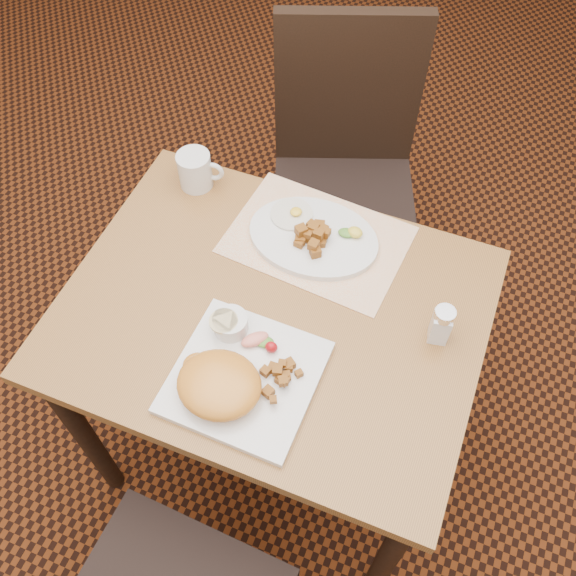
# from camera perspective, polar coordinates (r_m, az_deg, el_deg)

# --- Properties ---
(ground) EXTENTS (8.00, 8.00, 0.00)m
(ground) POSITION_cam_1_polar(r_m,az_deg,el_deg) (2.05, -1.00, -13.20)
(ground) COLOR black
(ground) RESTS_ON ground
(table) EXTENTS (0.90, 0.70, 0.75)m
(table) POSITION_cam_1_polar(r_m,az_deg,el_deg) (1.48, -1.36, -4.20)
(table) COLOR #99642F
(table) RESTS_ON ground
(chair_far) EXTENTS (0.54, 0.55, 0.97)m
(chair_far) POSITION_cam_1_polar(r_m,az_deg,el_deg) (1.96, 5.07, 10.87)
(chair_far) COLOR black
(chair_far) RESTS_ON ground
(placemat) EXTENTS (0.42, 0.31, 0.00)m
(placemat) POSITION_cam_1_polar(r_m,az_deg,el_deg) (1.49, 2.60, 4.31)
(placemat) COLOR white
(placemat) RESTS_ON table
(plate_square) EXTENTS (0.29, 0.29, 0.02)m
(plate_square) POSITION_cam_1_polar(r_m,az_deg,el_deg) (1.30, -3.84, -7.90)
(plate_square) COLOR silver
(plate_square) RESTS_ON table
(plate_oval) EXTENTS (0.31, 0.23, 0.02)m
(plate_oval) POSITION_cam_1_polar(r_m,az_deg,el_deg) (1.48, 2.27, 4.52)
(plate_oval) COLOR silver
(plate_oval) RESTS_ON placemat
(hollandaise_mound) EXTENTS (0.18, 0.15, 0.06)m
(hollandaise_mound) POSITION_cam_1_polar(r_m,az_deg,el_deg) (1.25, -6.20, -8.53)
(hollandaise_mound) COLOR orange
(hollandaise_mound) RESTS_ON plate_square
(ramekin) EXTENTS (0.08, 0.07, 0.04)m
(ramekin) POSITION_cam_1_polar(r_m,az_deg,el_deg) (1.32, -5.19, -3.16)
(ramekin) COLOR silver
(ramekin) RESTS_ON plate_square
(garnish_sq) EXTENTS (0.09, 0.06, 0.03)m
(garnish_sq) POSITION_cam_1_polar(r_m,az_deg,el_deg) (1.31, -2.44, -4.78)
(garnish_sq) COLOR #387223
(garnish_sq) RESTS_ON plate_square
(fried_egg) EXTENTS (0.10, 0.10, 0.02)m
(fried_egg) POSITION_cam_1_polar(r_m,az_deg,el_deg) (1.51, 0.38, 6.61)
(fried_egg) COLOR white
(fried_egg) RESTS_ON plate_oval
(garnish_ov) EXTENTS (0.06, 0.04, 0.02)m
(garnish_ov) POSITION_cam_1_polar(r_m,az_deg,el_deg) (1.48, 5.69, 4.94)
(garnish_ov) COLOR #387223
(garnish_ov) RESTS_ON plate_oval
(salt_shaker) EXTENTS (0.05, 0.05, 0.10)m
(salt_shaker) POSITION_cam_1_polar(r_m,az_deg,el_deg) (1.34, 13.46, -3.16)
(salt_shaker) COLOR white
(salt_shaker) RESTS_ON table
(coffee_mug) EXTENTS (0.11, 0.08, 0.09)m
(coffee_mug) POSITION_cam_1_polar(r_m,az_deg,el_deg) (1.59, -8.19, 10.32)
(coffee_mug) COLOR silver
(coffee_mug) RESTS_ON table
(home_fries_sq) EXTENTS (0.08, 0.11, 0.03)m
(home_fries_sq) POSITION_cam_1_polar(r_m,az_deg,el_deg) (1.27, -0.64, -7.79)
(home_fries_sq) COLOR #945617
(home_fries_sq) RESTS_ON plate_square
(home_fries_ov) EXTENTS (0.08, 0.11, 0.04)m
(home_fries_ov) POSITION_cam_1_polar(r_m,az_deg,el_deg) (1.46, 2.28, 4.66)
(home_fries_ov) COLOR #945617
(home_fries_ov) RESTS_ON plate_oval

